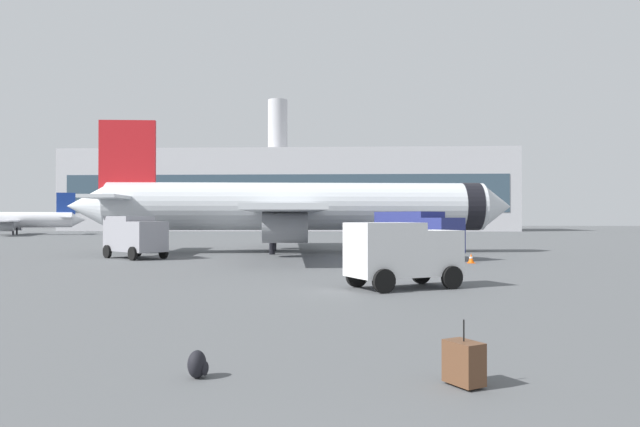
% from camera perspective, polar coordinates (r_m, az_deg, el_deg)
% --- Properties ---
extents(airplane_at_gate, '(35.77, 32.32, 10.50)m').
position_cam_1_polar(airplane_at_gate, '(47.02, -2.44, 0.65)').
color(airplane_at_gate, silver).
rests_on(airplane_at_gate, ground).
extents(airplane_taxiing, '(22.96, 21.02, 6.97)m').
position_cam_1_polar(airplane_taxiing, '(107.58, -28.15, -0.56)').
color(airplane_taxiing, white).
rests_on(airplane_taxiing, ground).
extents(service_truck, '(5.09, 4.76, 2.90)m').
position_cam_1_polar(service_truck, '(42.11, -17.58, -2.00)').
color(service_truck, gray).
rests_on(service_truck, ground).
extents(fuel_truck, '(5.75, 6.10, 3.20)m').
position_cam_1_polar(fuel_truck, '(40.01, 9.43, -1.86)').
color(fuel_truck, navy).
rests_on(fuel_truck, ground).
extents(cargo_van, '(4.83, 3.89, 2.60)m').
position_cam_1_polar(cargo_van, '(23.39, 8.01, -3.68)').
color(cargo_van, white).
rests_on(cargo_van, ground).
extents(safety_cone_near, '(0.44, 0.44, 0.60)m').
position_cam_1_polar(safety_cone_near, '(37.10, 14.48, -4.25)').
color(safety_cone_near, '#F2590C').
rests_on(safety_cone_near, ground).
extents(safety_cone_mid, '(0.44, 0.44, 0.81)m').
position_cam_1_polar(safety_cone_mid, '(30.36, 9.61, -4.91)').
color(safety_cone_mid, '#F2590C').
rests_on(safety_cone_mid, ground).
extents(rolling_suitcase, '(0.68, 0.75, 1.10)m').
position_cam_1_polar(rolling_suitcase, '(10.25, 13.82, -13.90)').
color(rolling_suitcase, brown).
rests_on(rolling_suitcase, ground).
extents(traveller_backpack, '(0.36, 0.40, 0.48)m').
position_cam_1_polar(traveller_backpack, '(10.71, -11.79, -14.19)').
color(traveller_backpack, black).
rests_on(traveller_backpack, ground).
extents(terminal_building, '(96.64, 22.40, 29.41)m').
position_cam_1_polar(terminal_building, '(132.24, -2.97, 2.19)').
color(terminal_building, '#B2B2B7').
rests_on(terminal_building, ground).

